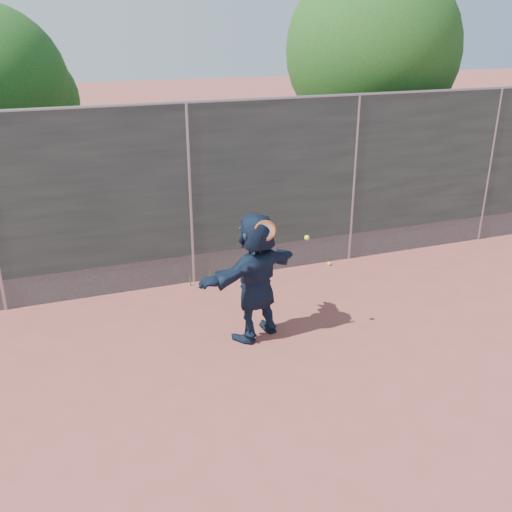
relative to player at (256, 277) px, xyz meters
name	(u,v)px	position (x,y,z in m)	size (l,w,h in m)	color
ground	(267,398)	(-0.38, -1.44, -0.91)	(80.00, 80.00, 0.00)	#9E4C42
player	(256,277)	(0.00, 0.00, 0.00)	(1.69, 0.54, 1.82)	#142239
ball_ground	(329,264)	(2.11, 1.88, -0.88)	(0.07, 0.07, 0.07)	#E4F736
fence	(190,193)	(-0.38, 2.06, 0.67)	(20.00, 0.06, 3.03)	#38423D
swing_action	(269,233)	(0.11, -0.20, 0.69)	(0.77, 0.15, 0.51)	#DE5714
tree_right	(378,55)	(4.30, 4.31, 2.58)	(3.78, 3.60, 5.39)	#382314
weed_clump	(212,274)	(-0.09, 1.94, -0.78)	(0.68, 0.07, 0.30)	#387226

